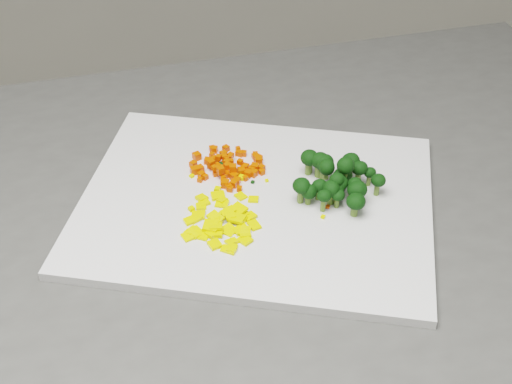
{
  "coord_description": "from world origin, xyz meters",
  "views": [
    {
      "loc": [
        -0.41,
        -0.42,
        1.44
      ],
      "look_at": [
        -0.32,
        0.23,
        0.92
      ],
      "focal_mm": 50.0,
      "sensor_mm": 36.0,
      "label": 1
    }
  ],
  "objects": [
    {
      "name": "pepper_chunk_18",
      "position": [
        -0.34,
        0.19,
        0.92
      ],
      "size": [
        0.02,
        0.02,
        0.0
      ],
      "primitive_type": "cube",
      "rotation": [
        0.04,
        0.02,
        2.62
      ],
      "color": "yellow",
      "rests_on": "pepper_pile"
    },
    {
      "name": "carrot_cube_45",
      "position": [
        -0.36,
        0.31,
        0.91
      ],
      "size": [
        0.01,
        0.01,
        0.01
      ],
      "primitive_type": "cube",
      "rotation": [
        0.0,
        0.0,
        2.45
      ],
      "color": "#E73702",
      "rests_on": "carrot_pile"
    },
    {
      "name": "carrot_cube_36",
      "position": [
        -0.36,
        0.29,
        0.91
      ],
      "size": [
        0.01,
        0.01,
        0.01
      ],
      "primitive_type": "cube",
      "rotation": [
        0.0,
        0.0,
        1.99
      ],
      "color": "#E73702",
      "rests_on": "carrot_pile"
    },
    {
      "name": "pepper_chunk_32",
      "position": [
        -0.34,
        0.15,
        0.91
      ],
      "size": [
        0.02,
        0.02,
        0.01
      ],
      "primitive_type": "cube",
      "rotation": [
        -0.05,
        0.09,
        2.22
      ],
      "color": "yellow",
      "rests_on": "pepper_pile"
    },
    {
      "name": "broccoli_floret_21",
      "position": [
        -0.21,
        0.23,
        0.92
      ],
      "size": [
        0.03,
        0.03,
        0.03
      ],
      "primitive_type": null,
      "color": "black",
      "rests_on": "broccoli_pile"
    },
    {
      "name": "broccoli_floret_7",
      "position": [
        -0.22,
        0.21,
        0.93
      ],
      "size": [
        0.02,
        0.02,
        0.03
      ],
      "primitive_type": null,
      "color": "black",
      "rests_on": "broccoli_pile"
    },
    {
      "name": "carrot_cube_37",
      "position": [
        -0.36,
        0.29,
        0.91
      ],
      "size": [
        0.01,
        0.01,
        0.01
      ],
      "primitive_type": "cube",
      "rotation": [
        0.0,
        0.0,
        1.84
      ],
      "color": "#E73702",
      "rests_on": "carrot_pile"
    },
    {
      "name": "carrot_cube_7",
      "position": [
        -0.38,
        0.32,
        0.92
      ],
      "size": [
        0.01,
        0.01,
        0.01
      ],
      "primitive_type": "cube",
      "rotation": [
        0.0,
        0.0,
        1.99
      ],
      "color": "#E73702",
      "rests_on": "carrot_pile"
    },
    {
      "name": "broccoli_floret_0",
      "position": [
        -0.23,
        0.24,
        0.93
      ],
      "size": [
        0.03,
        0.03,
        0.02
      ],
      "primitive_type": null,
      "color": "black",
      "rests_on": "broccoli_pile"
    },
    {
      "name": "pepper_chunk_29",
      "position": [
        -0.37,
        0.17,
        0.91
      ],
      "size": [
        0.02,
        0.02,
        0.01
      ],
      "primitive_type": "cube",
      "rotation": [
        0.1,
        0.03,
        2.24
      ],
      "color": "yellow",
      "rests_on": "pepper_pile"
    },
    {
      "name": "stray_bit_5",
      "position": [
        -0.36,
        0.25,
        0.91
      ],
      "size": [
        0.01,
        0.01,
        0.0
      ],
      "primitive_type": "cube",
      "rotation": [
        0.0,
        0.0,
        2.75
      ],
      "color": "yellow",
      "rests_on": "cutting_board"
    },
    {
      "name": "pepper_chunk_31",
      "position": [
        -0.39,
        0.2,
        0.91
      ],
      "size": [
        0.02,
        0.02,
        0.0
      ],
      "primitive_type": "cube",
      "rotation": [
        -0.02,
        0.12,
        2.94
      ],
      "color": "yellow",
      "rests_on": "pepper_pile"
    },
    {
      "name": "pepper_chunk_3",
      "position": [
        -0.36,
        0.22,
        0.91
      ],
      "size": [
        0.01,
        0.01,
        0.01
      ],
      "primitive_type": "cube",
      "rotation": [
        -0.15,
        0.1,
        0.74
      ],
      "color": "yellow",
      "rests_on": "pepper_pile"
    },
    {
      "name": "broccoli_floret_1",
      "position": [
        -0.26,
        0.21,
        0.92
      ],
      "size": [
        0.03,
        0.03,
        0.02
      ],
      "primitive_type": null,
      "color": "black",
      "rests_on": "broccoli_pile"
    },
    {
      "name": "carrot_cube_0",
      "position": [
        -0.33,
        0.32,
        0.91
      ],
      "size": [
        0.01,
        0.01,
        0.01
      ],
      "primitive_type": "cube",
      "rotation": [
        0.0,
        0.0,
        2.88
      ],
      "color": "#E73702",
      "rests_on": "carrot_pile"
    },
    {
      "name": "carrot_cube_23",
      "position": [
        -0.37,
        0.27,
        0.91
      ],
      "size": [
        0.01,
        0.01,
        0.01
      ],
      "primitive_type": "cube",
      "rotation": [
        0.0,
        0.0,
        2.29
      ],
      "color": "#E73702",
      "rests_on": "carrot_pile"
    },
    {
      "name": "carrot_cube_2",
      "position": [
        -0.32,
        0.27,
        0.92
      ],
      "size": [
        0.01,
        0.01,
        0.01
      ],
      "primitive_type": "cube",
      "rotation": [
        0.0,
        0.0,
        2.54
      ],
      "color": "#E73702",
      "rests_on": "carrot_pile"
    },
    {
      "name": "carrot_cube_70",
      "position": [
        -0.34,
        0.27,
        0.91
      ],
      "size": [
        0.01,
        0.01,
        0.01
      ],
      "primitive_type": "cube",
      "rotation": [
        0.0,
        0.0,
        2.25
      ],
      "color": "#E73702",
      "rests_on": "carrot_pile"
    },
    {
      "name": "carrot_cube_43",
      "position": [
        -0.36,
        0.32,
        0.91
      ],
      "size": [
        0.01,
        0.01,
        0.01
      ],
      "primitive_type": "cube",
      "rotation": [
        0.0,
        0.0,
        2.53
      ],
      "color": "#E73702",
      "rests_on": "carrot_pile"
    },
    {
      "name": "carrot_cube_48",
      "position": [
        -0.34,
        0.25,
        0.92
      ],
      "size": [
        0.01,
        0.01,
        0.01
      ],
      "primitive_type": "cube",
      "rotation": [
        0.0,
        0.0,
        2.57
      ],
      "color": "#E73702",
      "rests_on": "carrot_pile"
    },
    {
      "name": "pepper_chunk_16",
      "position": [
        -0.38,
        0.22,
        0.91
      ],
      "size": [
        0.01,
        0.01,
        0.0
      ],
      "primitive_type": "cube",
      "rotation": [
        -0.06,
        -0.06,
        3.13
      ],
      "color": "yellow",
      "rests_on": "pepper_pile"
    },
    {
      "name": "pepper_chunk_14",
      "position": [
        -0.37,
        0.18,
        0.92
      ],
      "size": [
        0.02,
        0.01,
        0.01
      ],
      "primitive_type": "cube",
      "rotation": [
        -0.02,
        0.13,
        1.48
      ],
      "color": "yellow",
      "rests_on": "pepper_pile"
    },
    {
      "name": "carrot_cube_46",
      "position": [
        -0.31,
        0.31,
        0.91
      ],
      "size": [
        0.01,
        0.01,
        0.01
      ],
      "primitive_type": "cube",
      "rotation": [
        0.0,
        0.0,
        3.03
      ],
      "color": "#E73702",
      "rests_on": "carrot_pile"
    },
    {
      "name": "broccoli_floret_22",
      "position": [
        -0.2,
        0.21,
        0.93
      ],
      "size": [
        0.02,
        0.02,
        0.03
      ],
      "primitive_type": null,
      "color": "black",
      "rests_on": "broccoli_pile"
    },
    {
      "name": "carrot_cube_10",
      "position": [
        -0.34,
        0.27,
        0.92
      ],
      "size": [
        0.01,
        0.01,
        0.01
      ],
      "primitive_type": "cube",
      "rotation": [
        0.0,
        0.0,
        2.29
      ],
      "color": "#E73702",
      "rests_on": "carrot_pile"
    },
    {
      "name": "carrot_cube_1",
      "position": [
        -0.35,
        0.27,
        0.91
      ],
      "size": [
        0.01,
        0.01,
        0.01
      ],
      "primitive_type": "cube",
      "rotation": [
        0.0,
        0.0,
        3.06
      ],
      "color": "#E73702",
      "rests_on": "carrot_pile"
    },
    {
      "name": "carrot_cube_35",
      "position": [
        -0.35,
        0.25,
        0.91
      ],
      "size": [
        0.01,
        0.01,
        0.01
      ],
      "primitive_type": "cube",
      "rotation": [
        0.0,
        0.0,
        1.07
      ],
      "color": "#E73702",
      "rests_on": "carrot_pile"
    },
    {
      "name": "broccoli_floret_11",
      "position": [
        -0.24,
        0.19,
        0.93
      ],
      "size": [
        0.02,
        0.02,
        0.03
      ],
      "primitive_type": null,
      "color": "black",
      "rests_on": "broccoli_pile"
    },
    {
      "name": "carrot_cube_49",
      "position": [
        -0.39,
        0.29,
        0.92
      ],
      "size": [
        0.01,
        0.01,
        0.01
      ],
      "primitive_type": "cube",
      "rotation": [
        0.0,
        0.0,
        0.19
      ],
      "color": "#E73702",
      "rests_on": "carrot_pile"
    },
    {
      "name": "pepper_chunk_19",
      "position": [
        -0.34,
        0.17,
        0.91
      ],
      "size": [
        0.02,
        0.02,
        0.01
      ],
      "primitive_type": "cube",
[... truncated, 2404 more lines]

